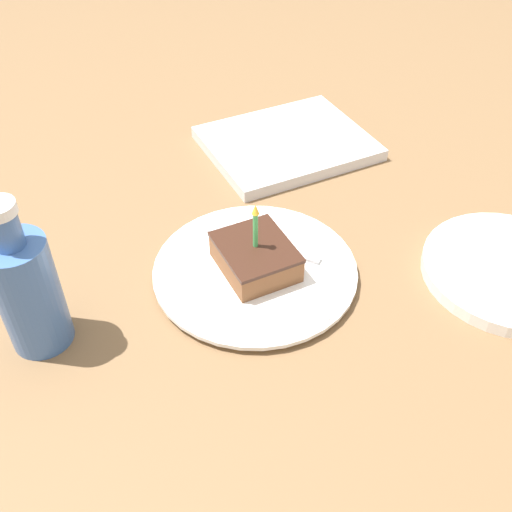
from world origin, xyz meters
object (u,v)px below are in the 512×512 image
(cake_slice, at_px, (256,256))
(bottle, at_px, (26,287))
(plate, at_px, (256,270))
(fork, at_px, (254,240))
(marble_board, at_px, (287,144))
(side_plate, at_px, (509,271))

(cake_slice, bearing_deg, bottle, -4.64)
(plate, relative_size, fork, 1.91)
(cake_slice, bearing_deg, marble_board, -126.04)
(cake_slice, height_order, fork, cake_slice)
(cake_slice, xyz_separation_m, marble_board, (-0.19, -0.26, -0.02))
(fork, relative_size, side_plate, 0.62)
(fork, height_order, bottle, bottle)
(plate, distance_m, marble_board, 0.32)
(plate, distance_m, fork, 0.05)
(fork, distance_m, side_plate, 0.34)
(cake_slice, distance_m, side_plate, 0.33)
(fork, bearing_deg, side_plate, 144.65)
(plate, height_order, cake_slice, cake_slice)
(plate, height_order, fork, fork)
(plate, height_order, side_plate, side_plate)
(cake_slice, xyz_separation_m, fork, (-0.02, -0.05, -0.02))
(marble_board, bearing_deg, bottle, 27.05)
(bottle, bearing_deg, fork, -174.92)
(side_plate, relative_size, marble_board, 0.85)
(cake_slice, bearing_deg, side_plate, 153.65)
(fork, relative_size, bottle, 0.70)
(fork, height_order, marble_board, same)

